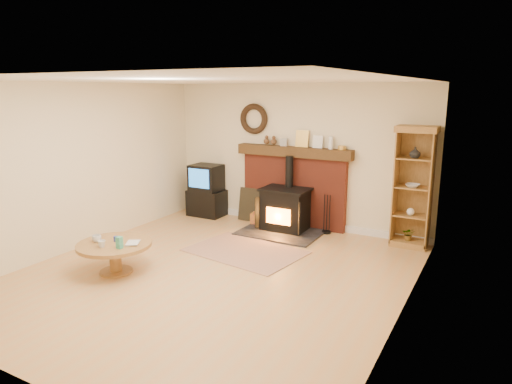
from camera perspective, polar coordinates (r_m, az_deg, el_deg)
The scene contains 11 objects.
ground at distance 6.41m, azimuth -5.40°, elevation -10.21°, with size 5.50×5.50×0.00m, color tan.
room_shell at distance 6.05m, azimuth -5.37°, elevation 5.30°, with size 5.02×5.52×2.61m.
chimney_breast at distance 8.42m, azimuth 4.72°, elevation 1.09°, with size 2.20×0.22×1.78m.
wood_stove at distance 8.16m, azimuth 3.60°, elevation -2.30°, with size 1.40×1.00×1.34m.
area_rug at distance 7.22m, azimuth -1.34°, elevation -7.41°, with size 1.73×1.19×0.01m, color brown.
tv_unit at distance 9.19m, azimuth -6.20°, elevation 0.08°, with size 0.71×0.51×1.03m.
curio_cabinet at distance 7.67m, azimuth 19.06°, elevation 0.60°, with size 0.62×0.45×1.94m.
firelog_box at distance 8.58m, azimuth 0.60°, elevation -3.41°, with size 0.35×0.22×0.22m, color gold.
leaning_painting at distance 8.78m, azimuth -0.58°, elevation -1.61°, with size 0.53×0.03×0.64m, color black.
fire_tools at distance 8.17m, azimuth 8.80°, elevation -4.22°, with size 0.16×0.16×0.70m.
coffee_table at distance 6.61m, azimuth -17.29°, elevation -6.76°, with size 1.02×1.02×0.59m.
Camera 1 is at (3.35, -4.87, 2.49)m, focal length 32.00 mm.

